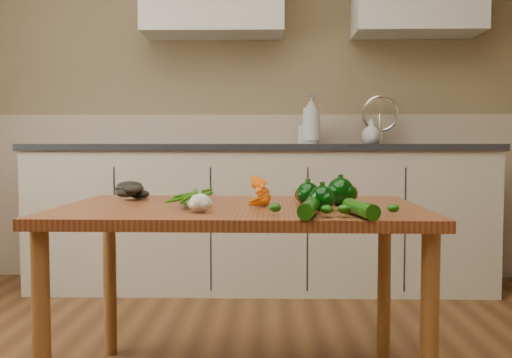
{
  "coord_description": "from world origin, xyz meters",
  "views": [
    {
      "loc": [
        0.25,
        -1.38,
        0.89
      ],
      "look_at": [
        0.2,
        0.88,
        0.76
      ],
      "focal_mm": 40.0,
      "sensor_mm": 36.0,
      "label": 1
    }
  ],
  "objects_px": {
    "pepper_c": "(322,198)",
    "tomato_c": "(347,193)",
    "soap_bottle_a": "(311,119)",
    "garlic_bulb": "(200,203)",
    "carrot_bunch": "(237,196)",
    "tomato_a": "(304,195)",
    "leafy_greens": "(140,188)",
    "soap_bottle_c": "(371,132)",
    "zucchini_b": "(309,208)",
    "tomato_b": "(306,193)",
    "soap_bottle_b": "(307,130)",
    "zucchini_a": "(360,209)",
    "pepper_b": "(340,192)",
    "pepper_a": "(308,194)",
    "table": "(240,226)"
  },
  "relations": [
    {
      "from": "tomato_b",
      "to": "pepper_b",
      "type": "bearing_deg",
      "value": -56.42
    },
    {
      "from": "leafy_greens",
      "to": "zucchini_a",
      "type": "height_order",
      "value": "leafy_greens"
    },
    {
      "from": "tomato_c",
      "to": "leafy_greens",
      "type": "bearing_deg",
      "value": 172.57
    },
    {
      "from": "tomato_c",
      "to": "zucchini_b",
      "type": "relative_size",
      "value": 0.38
    },
    {
      "from": "carrot_bunch",
      "to": "tomato_a",
      "type": "relative_size",
      "value": 3.49
    },
    {
      "from": "pepper_a",
      "to": "tomato_b",
      "type": "distance_m",
      "value": 0.16
    },
    {
      "from": "table",
      "to": "pepper_c",
      "type": "height_order",
      "value": "pepper_c"
    },
    {
      "from": "soap_bottle_b",
      "to": "zucchini_b",
      "type": "relative_size",
      "value": 0.88
    },
    {
      "from": "tomato_a",
      "to": "leafy_greens",
      "type": "bearing_deg",
      "value": 170.94
    },
    {
      "from": "soap_bottle_a",
      "to": "zucchini_b",
      "type": "relative_size",
      "value": 1.53
    },
    {
      "from": "pepper_b",
      "to": "tomato_b",
      "type": "bearing_deg",
      "value": 123.58
    },
    {
      "from": "tomato_b",
      "to": "pepper_a",
      "type": "bearing_deg",
      "value": -91.4
    },
    {
      "from": "carrot_bunch",
      "to": "pepper_c",
      "type": "distance_m",
      "value": 0.34
    },
    {
      "from": "soap_bottle_a",
      "to": "zucchini_b",
      "type": "height_order",
      "value": "soap_bottle_a"
    },
    {
      "from": "garlic_bulb",
      "to": "pepper_c",
      "type": "relative_size",
      "value": 0.88
    },
    {
      "from": "pepper_b",
      "to": "zucchini_a",
      "type": "relative_size",
      "value": 0.47
    },
    {
      "from": "soap_bottle_a",
      "to": "garlic_bulb",
      "type": "distance_m",
      "value": 1.96
    },
    {
      "from": "tomato_a",
      "to": "zucchini_a",
      "type": "xyz_separation_m",
      "value": [
        0.14,
        -0.41,
        -0.01
      ]
    },
    {
      "from": "table",
      "to": "leafy_greens",
      "type": "relative_size",
      "value": 7.06
    },
    {
      "from": "tomato_a",
      "to": "zucchini_b",
      "type": "bearing_deg",
      "value": -91.36
    },
    {
      "from": "table",
      "to": "zucchini_b",
      "type": "distance_m",
      "value": 0.4
    },
    {
      "from": "soap_bottle_a",
      "to": "pepper_b",
      "type": "distance_m",
      "value": 1.67
    },
    {
      "from": "tomato_b",
      "to": "zucchini_b",
      "type": "relative_size",
      "value": 0.31
    },
    {
      "from": "pepper_c",
      "to": "tomato_c",
      "type": "bearing_deg",
      "value": 65.08
    },
    {
      "from": "soap_bottle_a",
      "to": "tomato_c",
      "type": "bearing_deg",
      "value": -51.1
    },
    {
      "from": "soap_bottle_b",
      "to": "pepper_c",
      "type": "height_order",
      "value": "soap_bottle_b"
    },
    {
      "from": "pepper_b",
      "to": "tomato_c",
      "type": "distance_m",
      "value": 0.1
    },
    {
      "from": "pepper_b",
      "to": "zucchini_a",
      "type": "xyz_separation_m",
      "value": [
        0.02,
        -0.32,
        -0.02
      ]
    },
    {
      "from": "tomato_c",
      "to": "zucchini_a",
      "type": "xyz_separation_m",
      "value": [
        -0.02,
        -0.41,
        -0.01
      ]
    },
    {
      "from": "tomato_a",
      "to": "tomato_c",
      "type": "xyz_separation_m",
      "value": [
        0.16,
        -0.0,
        0.01
      ]
    },
    {
      "from": "soap_bottle_c",
      "to": "soap_bottle_a",
      "type": "bearing_deg",
      "value": -79.75
    },
    {
      "from": "soap_bottle_c",
      "to": "tomato_c",
      "type": "xyz_separation_m",
      "value": [
        -0.38,
        -1.63,
        -0.27
      ]
    },
    {
      "from": "garlic_bulb",
      "to": "pepper_b",
      "type": "bearing_deg",
      "value": 25.43
    },
    {
      "from": "zucchini_b",
      "to": "carrot_bunch",
      "type": "bearing_deg",
      "value": 124.23
    },
    {
      "from": "table",
      "to": "zucchini_a",
      "type": "bearing_deg",
      "value": -39.03
    },
    {
      "from": "soap_bottle_b",
      "to": "pepper_a",
      "type": "xyz_separation_m",
      "value": [
        -0.11,
        -1.69,
        -0.27
      ]
    },
    {
      "from": "soap_bottle_b",
      "to": "soap_bottle_c",
      "type": "height_order",
      "value": "soap_bottle_b"
    },
    {
      "from": "soap_bottle_b",
      "to": "garlic_bulb",
      "type": "height_order",
      "value": "soap_bottle_b"
    },
    {
      "from": "leafy_greens",
      "to": "pepper_b",
      "type": "height_order",
      "value": "pepper_b"
    },
    {
      "from": "tomato_a",
      "to": "pepper_b",
      "type": "bearing_deg",
      "value": -37.24
    },
    {
      "from": "zucchini_b",
      "to": "tomato_b",
      "type": "bearing_deg",
      "value": 87.33
    },
    {
      "from": "zucchini_b",
      "to": "tomato_c",
      "type": "bearing_deg",
      "value": 67.31
    },
    {
      "from": "carrot_bunch",
      "to": "garlic_bulb",
      "type": "relative_size",
      "value": 3.3
    },
    {
      "from": "pepper_b",
      "to": "carrot_bunch",
      "type": "bearing_deg",
      "value": 175.83
    },
    {
      "from": "leafy_greens",
      "to": "pepper_a",
      "type": "bearing_deg",
      "value": -16.24
    },
    {
      "from": "soap_bottle_a",
      "to": "carrot_bunch",
      "type": "bearing_deg",
      "value": -65.29
    },
    {
      "from": "pepper_c",
      "to": "tomato_b",
      "type": "relative_size",
      "value": 1.24
    },
    {
      "from": "soap_bottle_c",
      "to": "tomato_a",
      "type": "relative_size",
      "value": 2.4
    },
    {
      "from": "garlic_bulb",
      "to": "soap_bottle_b",
      "type": "bearing_deg",
      "value": 76.41
    },
    {
      "from": "soap_bottle_a",
      "to": "garlic_bulb",
      "type": "relative_size",
      "value": 4.48
    }
  ]
}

